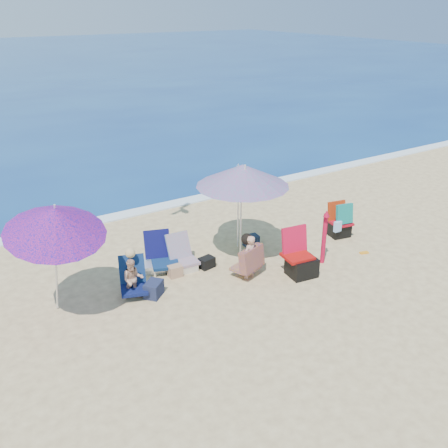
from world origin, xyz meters
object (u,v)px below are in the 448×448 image
camp_chair_left (300,262)px  person_left (133,277)px  umbrella_striped (238,175)px  umbrella_turquoise (243,175)px  chair_rainbow (182,260)px  umbrella_blue (55,221)px  person_center (250,257)px  camp_chair_right (340,224)px  furled_umbrella (325,234)px  chair_navy (156,260)px

camp_chair_left → person_left: camp_chair_left is taller
umbrella_striped → umbrella_turquoise: bearing=-116.9°
chair_rainbow → umbrella_blue: bearing=-168.0°
person_left → umbrella_turquoise: bearing=2.9°
umbrella_turquoise → person_center: (-0.31, -0.74, -1.56)m
umbrella_blue → camp_chair_right: size_ratio=2.67×
umbrella_turquoise → person_left: 3.14m
umbrella_blue → person_left: umbrella_blue is taller
umbrella_blue → furled_umbrella: bearing=-9.3°
chair_rainbow → person_left: (-1.37, -0.52, 0.23)m
umbrella_blue → camp_chair_left: umbrella_blue is taller
furled_umbrella → person_left: size_ratio=1.38×
chair_navy → chair_rainbow: (0.48, -0.29, -0.02)m
umbrella_turquoise → umbrella_blue: bearing=-177.2°
chair_rainbow → camp_chair_left: (2.01, -1.61, 0.11)m
person_left → chair_navy: bearing=42.2°
umbrella_blue → umbrella_turquoise: bearing=2.8°
chair_navy → camp_chair_left: 3.13m
camp_chair_right → umbrella_turquoise: bearing=174.9°
umbrella_turquoise → camp_chair_left: size_ratio=2.59×
umbrella_turquoise → umbrella_blue: 4.05m
umbrella_striped → camp_chair_right: bearing=-19.9°
camp_chair_right → camp_chair_left: bearing=-155.2°
umbrella_striped → camp_chair_left: bearing=-79.4°
umbrella_turquoise → furled_umbrella: bearing=-36.8°
person_left → furled_umbrella: bearing=-13.0°
furled_umbrella → camp_chair_right: size_ratio=1.45×
camp_chair_right → furled_umbrella: bearing=-147.8°
camp_chair_right → person_left: bearing=178.8°
person_left → umbrella_striped: bearing=14.5°
umbrella_turquoise → camp_chair_left: umbrella_turquoise is taller
chair_rainbow → camp_chair_left: size_ratio=0.73×
person_left → chair_rainbow: bearing=20.6°
umbrella_blue → person_left: 2.05m
person_center → person_left: bearing=165.9°
camp_chair_left → umbrella_striped: bearing=100.6°
umbrella_striped → furled_umbrella: size_ratio=1.57×
umbrella_turquoise → umbrella_striped: umbrella_turquoise is taller
chair_navy → umbrella_striped: bearing=-0.7°
camp_chair_right → person_left: (-5.50, 0.11, 0.11)m
umbrella_striped → person_left: umbrella_striped is taller
person_left → umbrella_blue: bearing=-177.5°
furled_umbrella → chair_navy: size_ratio=1.32×
person_center → chair_navy: bearing=136.8°
umbrella_striped → furled_umbrella: (1.14, -1.74, -1.08)m
chair_navy → chair_rainbow: chair_navy is taller
person_center → chair_rainbow: bearing=132.3°
camp_chair_left → chair_rainbow: bearing=141.2°
camp_chair_left → person_center: bearing=153.4°
furled_umbrella → person_left: 4.28m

